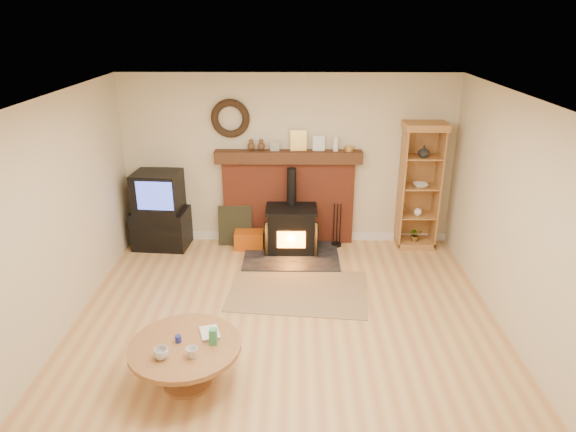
{
  "coord_description": "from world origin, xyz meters",
  "views": [
    {
      "loc": [
        0.09,
        -4.78,
        3.4
      ],
      "look_at": [
        0.01,
        1.0,
        1.09
      ],
      "focal_mm": 32.0,
      "sensor_mm": 36.0,
      "label": 1
    }
  ],
  "objects_px": {
    "tv_unit": "(160,212)",
    "curio_cabinet": "(419,186)",
    "wood_stove": "(291,231)",
    "coffee_table": "(185,352)"
  },
  "relations": [
    {
      "from": "coffee_table",
      "to": "tv_unit",
      "type": "bearing_deg",
      "value": 107.55
    },
    {
      "from": "tv_unit",
      "to": "curio_cabinet",
      "type": "distance_m",
      "value": 3.94
    },
    {
      "from": "wood_stove",
      "to": "coffee_table",
      "type": "height_order",
      "value": "wood_stove"
    },
    {
      "from": "curio_cabinet",
      "to": "tv_unit",
      "type": "bearing_deg",
      "value": -178.74
    },
    {
      "from": "wood_stove",
      "to": "tv_unit",
      "type": "bearing_deg",
      "value": 174.4
    },
    {
      "from": "tv_unit",
      "to": "coffee_table",
      "type": "bearing_deg",
      "value": -72.45
    },
    {
      "from": "wood_stove",
      "to": "curio_cabinet",
      "type": "height_order",
      "value": "curio_cabinet"
    },
    {
      "from": "tv_unit",
      "to": "curio_cabinet",
      "type": "relative_size",
      "value": 0.62
    },
    {
      "from": "tv_unit",
      "to": "coffee_table",
      "type": "distance_m",
      "value": 3.35
    },
    {
      "from": "wood_stove",
      "to": "coffee_table",
      "type": "distance_m",
      "value": 3.16
    }
  ]
}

